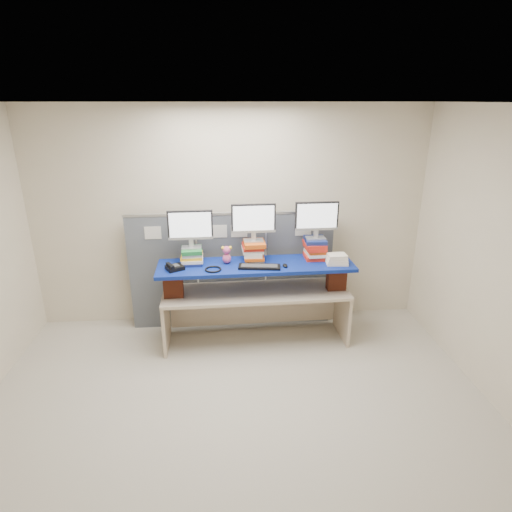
{
  "coord_description": "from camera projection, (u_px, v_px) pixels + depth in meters",
  "views": [
    {
      "loc": [
        -0.09,
        -3.3,
        2.82
      ],
      "look_at": [
        0.28,
        1.33,
        1.12
      ],
      "focal_mm": 30.0,
      "sensor_mm": 36.0,
      "label": 1
    }
  ],
  "objects": [
    {
      "name": "desk_phone",
      "position": [
        174.0,
        267.0,
        4.81
      ],
      "size": [
        0.24,
        0.23,
        0.08
      ],
      "rotation": [
        0.0,
        0.0,
        0.5
      ],
      "color": "black",
      "rests_on": "blue_board"
    },
    {
      "name": "cubicle_partition",
      "position": [
        232.0,
        270.0,
        5.47
      ],
      "size": [
        2.6,
        0.06,
        1.53
      ],
      "color": "#4A5058",
      "rests_on": "ground"
    },
    {
      "name": "binder_stack",
      "position": [
        337.0,
        259.0,
        4.98
      ],
      "size": [
        0.25,
        0.2,
        0.12
      ],
      "rotation": [
        0.0,
        0.0,
        -0.04
      ],
      "color": "silver",
      "rests_on": "blue_board"
    },
    {
      "name": "brick_pier_right",
      "position": [
        336.0,
        278.0,
        5.1
      ],
      "size": [
        0.23,
        0.13,
        0.3
      ],
      "primitive_type": "cube",
      "rotation": [
        0.0,
        0.0,
        0.03
      ],
      "color": "maroon",
      "rests_on": "desk"
    },
    {
      "name": "keyboard",
      "position": [
        259.0,
        267.0,
        4.87
      ],
      "size": [
        0.49,
        0.22,
        0.03
      ],
      "rotation": [
        0.0,
        0.0,
        -0.13
      ],
      "color": "black",
      "rests_on": "blue_board"
    },
    {
      "name": "mouse",
      "position": [
        285.0,
        265.0,
        4.9
      ],
      "size": [
        0.06,
        0.1,
        0.03
      ],
      "primitive_type": "ellipsoid",
      "rotation": [
        0.0,
        0.0,
        0.04
      ],
      "color": "black",
      "rests_on": "blue_board"
    },
    {
      "name": "plush_toy",
      "position": [
        227.0,
        255.0,
        4.97
      ],
      "size": [
        0.13,
        0.09,
        0.21
      ],
      "rotation": [
        0.0,
        0.0,
        0.06
      ],
      "color": "#D55184",
      "rests_on": "blue_board"
    },
    {
      "name": "desk",
      "position": [
        256.0,
        301.0,
        5.15
      ],
      "size": [
        2.23,
        0.7,
        0.67
      ],
      "rotation": [
        0.0,
        0.0,
        0.03
      ],
      "color": "#C2AE94",
      "rests_on": "ground"
    },
    {
      "name": "book_stack_center",
      "position": [
        253.0,
        251.0,
        5.05
      ],
      "size": [
        0.27,
        0.31,
        0.24
      ],
      "color": "silver",
      "rests_on": "blue_board"
    },
    {
      "name": "headset",
      "position": [
        213.0,
        269.0,
        4.81
      ],
      "size": [
        0.22,
        0.22,
        0.02
      ],
      "primitive_type": "torus",
      "rotation": [
        0.0,
        0.0,
        -0.16
      ],
      "color": "black",
      "rests_on": "blue_board"
    },
    {
      "name": "blue_board",
      "position": [
        256.0,
        266.0,
        5.0
      ],
      "size": [
        2.3,
        0.63,
        0.04
      ],
      "primitive_type": "cube",
      "rotation": [
        0.0,
        0.0,
        0.03
      ],
      "color": "navy",
      "rests_on": "brick_pier_left"
    },
    {
      "name": "monitor_center",
      "position": [
        253.0,
        220.0,
        4.93
      ],
      "size": [
        0.51,
        0.15,
        0.45
      ],
      "rotation": [
        0.0,
        0.0,
        0.03
      ],
      "color": "#B2B2B7",
      "rests_on": "book_stack_center"
    },
    {
      "name": "monitor_left",
      "position": [
        190.0,
        227.0,
        4.88
      ],
      "size": [
        0.51,
        0.15,
        0.45
      ],
      "rotation": [
        0.0,
        0.0,
        0.03
      ],
      "color": "#B2B2B7",
      "rests_on": "book_stack_left"
    },
    {
      "name": "book_stack_left",
      "position": [
        192.0,
        256.0,
        5.0
      ],
      "size": [
        0.26,
        0.31,
        0.18
      ],
      "color": "navy",
      "rests_on": "blue_board"
    },
    {
      "name": "brick_pier_left",
      "position": [
        173.0,
        284.0,
        4.91
      ],
      "size": [
        0.23,
        0.13,
        0.3
      ],
      "primitive_type": "cube",
      "rotation": [
        0.0,
        0.0,
        0.03
      ],
      "color": "maroon",
      "rests_on": "desk"
    },
    {
      "name": "monitor_right",
      "position": [
        317.0,
        218.0,
        5.0
      ],
      "size": [
        0.51,
        0.15,
        0.45
      ],
      "rotation": [
        0.0,
        0.0,
        0.03
      ],
      "color": "#B2B2B7",
      "rests_on": "book_stack_right"
    },
    {
      "name": "room",
      "position": [
        236.0,
        280.0,
        3.59
      ],
      "size": [
        5.0,
        4.0,
        2.8
      ],
      "color": "beige",
      "rests_on": "ground"
    },
    {
      "name": "book_stack_right",
      "position": [
        315.0,
        248.0,
        5.13
      ],
      "size": [
        0.26,
        0.32,
        0.25
      ],
      "color": "red",
      "rests_on": "blue_board"
    }
  ]
}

